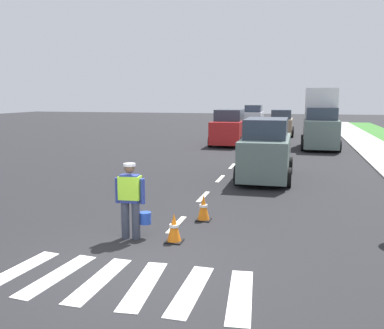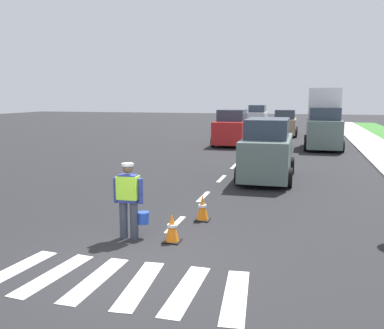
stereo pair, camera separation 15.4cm
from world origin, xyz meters
TOP-DOWN VIEW (x-y plane):
  - ground_plane at (0.00, 21.00)m, footprint 96.00×96.00m
  - crosswalk_stripes at (0.00, -0.67)m, footprint 4.55×1.93m
  - lane_center_line at (0.00, 25.20)m, footprint 0.14×46.40m
  - road_worker at (-0.67, 1.50)m, footprint 0.76×0.40m
  - traffic_cone_near at (0.29, 1.50)m, footprint 0.36×0.36m
  - traffic_cone_far at (0.55, 3.22)m, footprint 0.36×0.36m
  - delivery_truck at (4.06, 19.59)m, footprint 2.16×4.60m
  - car_outgoing_far at (1.50, 27.10)m, footprint 1.93×3.83m
  - car_outgoing_ahead at (1.65, 9.11)m, footprint 1.95×4.31m
  - car_oncoming_second at (-1.45, 19.87)m, footprint 2.10×4.02m
  - car_oncoming_third at (-1.53, 35.57)m, footprint 2.01×3.80m

SIDE VIEW (x-z plane):
  - ground_plane at x=0.00m, z-range 0.00..0.00m
  - lane_center_line at x=0.00m, z-range 0.00..0.01m
  - crosswalk_stripes at x=0.00m, z-range 0.00..0.01m
  - traffic_cone_near at x=0.29m, z-range 0.00..0.63m
  - traffic_cone_far at x=0.55m, z-range 0.00..0.66m
  - road_worker at x=-0.67m, z-range 0.10..1.77m
  - car_outgoing_far at x=1.50m, z-range -0.08..1.96m
  - car_oncoming_third at x=-1.53m, z-range -0.08..2.12m
  - car_oncoming_second at x=-1.45m, z-range -0.08..2.17m
  - car_outgoing_ahead at x=1.65m, z-range -0.08..2.19m
  - delivery_truck at x=4.06m, z-range -0.16..3.38m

